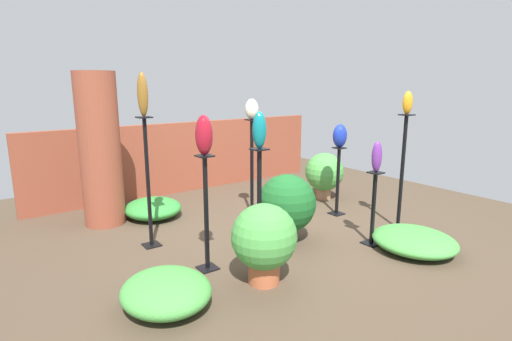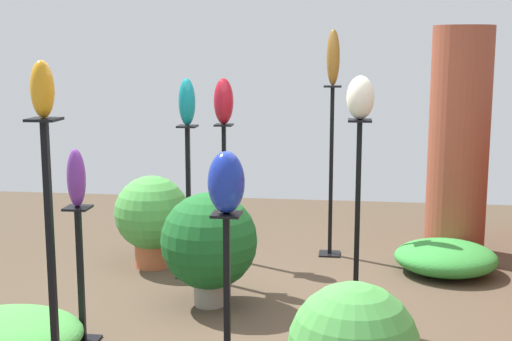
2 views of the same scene
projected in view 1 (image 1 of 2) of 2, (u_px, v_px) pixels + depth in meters
ground_plane at (276, 231)px, 5.44m from camera, size 8.00×8.00×0.00m
brick_wall_back at (187, 157)px, 7.40m from camera, size 5.60×0.12×1.28m
brick_pillar at (100, 150)px, 5.54m from camera, size 0.56×0.56×2.14m
pedestal_bronze at (148, 188)px, 4.81m from camera, size 0.20×0.20×1.60m
pedestal_amber at (402, 177)px, 5.41m from camera, size 0.20×0.20×1.58m
pedestal_ivory at (252, 172)px, 5.98m from camera, size 0.20×0.20×1.46m
pedestal_cobalt at (338, 184)px, 6.07m from camera, size 0.20×0.20×1.04m
pedestal_teal at (259, 212)px, 4.37m from camera, size 0.20×0.20×1.30m
pedestal_ruby at (206, 218)px, 4.23m from camera, size 0.20×0.20×1.26m
pedestal_violet at (373, 212)px, 4.93m from camera, size 0.20×0.20×0.93m
art_vase_bronze at (143, 94)px, 4.57m from camera, size 0.12×0.12×0.51m
art_vase_amber at (408, 103)px, 5.19m from camera, size 0.14×0.12×0.30m
art_vase_ivory at (252, 109)px, 5.78m from camera, size 0.20×0.19×0.29m
art_vase_cobalt at (340, 136)px, 5.91m from camera, size 0.22×0.21×0.35m
art_vase_teal at (259, 130)px, 4.18m from camera, size 0.15×0.14×0.39m
art_vase_ruby at (204, 135)px, 4.04m from camera, size 0.18×0.18×0.41m
art_vase_violet at (377, 157)px, 4.78m from camera, size 0.13×0.12×0.38m
potted_plant_front_left at (324, 173)px, 6.88m from camera, size 0.66×0.66×0.81m
potted_plant_back_center at (287, 204)px, 5.01m from camera, size 0.73×0.73×0.87m
potted_plant_mid_right at (264, 239)px, 3.96m from camera, size 0.66×0.66×0.82m
foliage_bed_east at (414, 241)px, 4.80m from camera, size 0.92×1.01×0.25m
foliage_bed_west at (153, 208)px, 5.99m from camera, size 0.83×0.88×0.28m
foliage_bed_center at (166, 291)px, 3.58m from camera, size 0.80×0.88×0.31m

